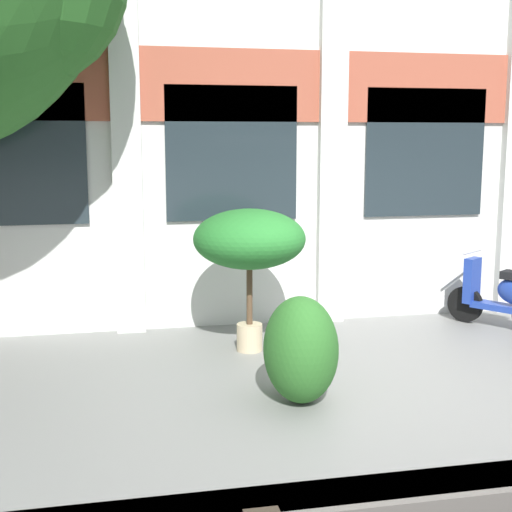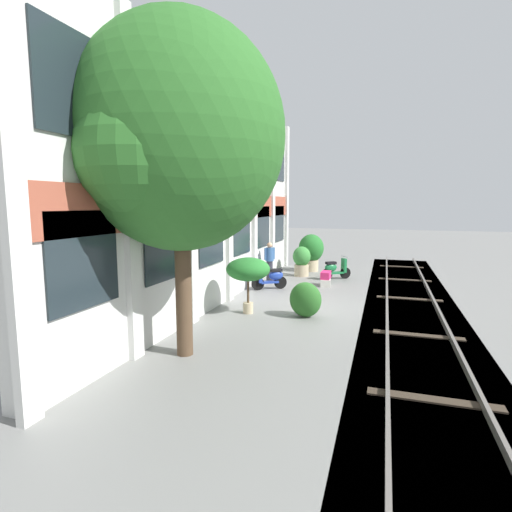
{
  "view_description": "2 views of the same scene",
  "coord_description": "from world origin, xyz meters",
  "views": [
    {
      "loc": [
        -2.92,
        -6.32,
        2.45
      ],
      "look_at": [
        -1.15,
        2.02,
        1.03
      ],
      "focal_mm": 50.0,
      "sensor_mm": 36.0,
      "label": 1
    },
    {
      "loc": [
        -12.17,
        -2.22,
        3.21
      ],
      "look_at": [
        0.02,
        1.74,
        1.53
      ],
      "focal_mm": 28.0,
      "sensor_mm": 36.0,
      "label": 2
    }
  ],
  "objects": [
    {
      "name": "potted_plant_square_trough",
      "position": [
        3.33,
        -0.07,
        0.27
      ],
      "size": [
        0.78,
        0.46,
        0.57
      ],
      "color": "beige",
      "rests_on": "ground"
    },
    {
      "name": "potted_plant_stone_basin",
      "position": [
        5.18,
        1.27,
        0.71
      ],
      "size": [
        0.79,
        0.79,
        1.32
      ],
      "color": "tan",
      "rests_on": "ground"
    },
    {
      "name": "potted_plant_tall_urn",
      "position": [
        -1.33,
        1.54,
        1.28
      ],
      "size": [
        1.28,
        1.28,
        1.66
      ],
      "color": "tan",
      "rests_on": "ground"
    },
    {
      "name": "potted_plant_ribbed_drum",
      "position": [
        6.63,
        1.11,
        1.0
      ],
      "size": [
        1.19,
        1.19,
        1.77
      ],
      "color": "tan",
      "rests_on": "ground"
    },
    {
      "name": "scooter_second_parked",
      "position": [
        4.83,
        -0.25,
        0.44
      ],
      "size": [
        0.92,
        1.14,
        0.98
      ],
      "rotation": [
        0.0,
        0.0,
        5.37
      ],
      "color": "black",
      "rests_on": "ground"
    },
    {
      "name": "scooter_near_curb",
      "position": [
        2.07,
        1.81,
        0.44
      ],
      "size": [
        0.87,
        1.18,
        0.98
      ],
      "rotation": [
        0.0,
        0.0,
        2.18
      ],
      "color": "black",
      "rests_on": "ground"
    },
    {
      "name": "apartment_facade",
      "position": [
        -0.0,
        2.95,
        3.51
      ],
      "size": [
        16.24,
        0.64,
        7.03
      ],
      "color": "silver",
      "rests_on": "ground"
    },
    {
      "name": "rail_tracks",
      "position": [
        0.0,
        -3.09,
        -0.13
      ],
      "size": [
        23.88,
        2.8,
        0.43
      ],
      "color": "#5B5449",
      "rests_on": "ground"
    },
    {
      "name": "broadleaf_tree",
      "position": [
        -4.81,
        1.77,
        4.44
      ],
      "size": [
        4.44,
        4.23,
        6.87
      ],
      "color": "#4C3826",
      "rests_on": "ground"
    },
    {
      "name": "resident_by_doorway",
      "position": [
        3.52,
        2.28,
        0.87
      ],
      "size": [
        0.44,
        0.35,
        1.63
      ],
      "rotation": [
        0.0,
        0.0,
        -2.21
      ],
      "color": "#282833",
      "rests_on": "ground"
    },
    {
      "name": "ground_plane",
      "position": [
        0.0,
        0.0,
        0.0
      ],
      "size": [
        80.0,
        80.0,
        0.0
      ],
      "primitive_type": "plane",
      "color": "slate"
    },
    {
      "name": "topiary_hedge",
      "position": [
        -1.18,
        -0.14,
        0.5
      ],
      "size": [
        0.82,
        1.01,
        1.0
      ],
      "primitive_type": "ellipsoid",
      "rotation": [
        0.0,
        0.0,
        1.44
      ],
      "color": "#286023",
      "rests_on": "ground"
    }
  ]
}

